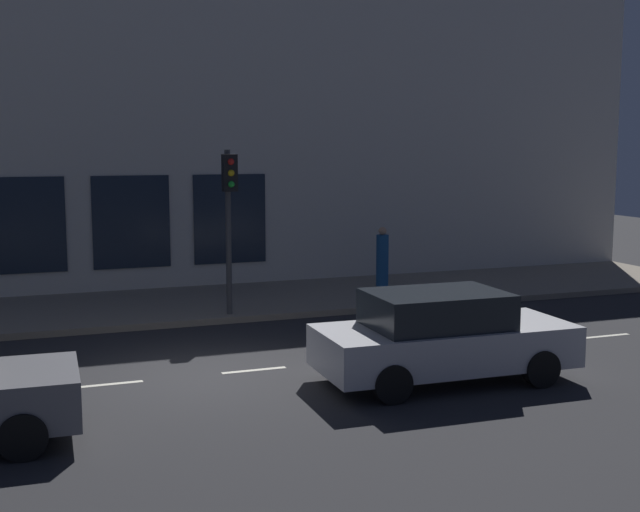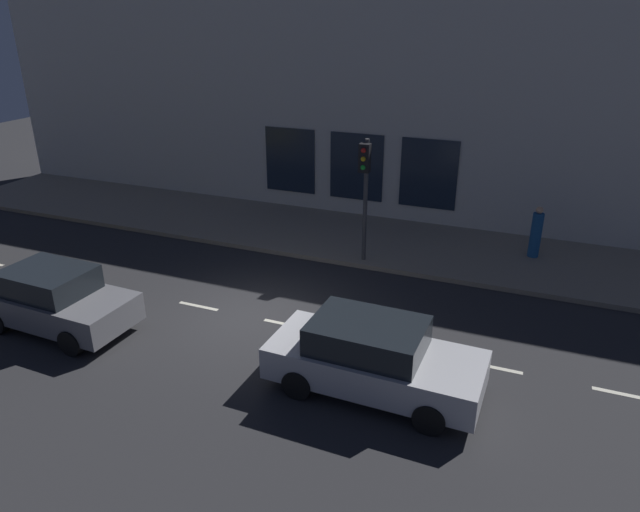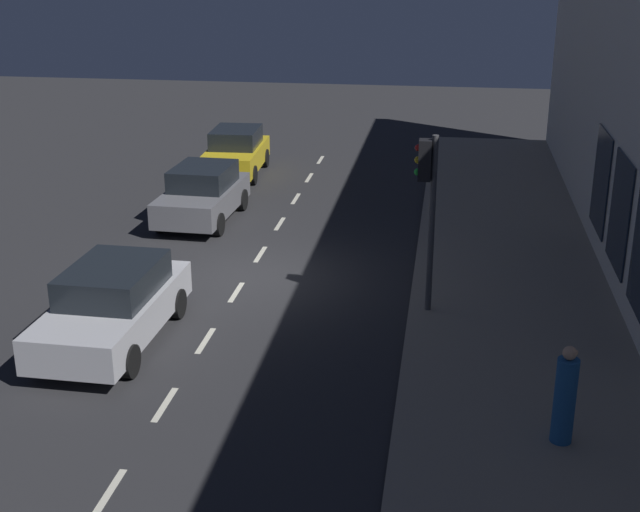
{
  "view_description": "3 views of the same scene",
  "coord_description": "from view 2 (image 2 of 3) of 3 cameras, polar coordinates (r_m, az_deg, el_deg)",
  "views": [
    {
      "loc": [
        -14.16,
        2.97,
        4.07
      ],
      "look_at": [
        1.36,
        -2.78,
        1.84
      ],
      "focal_mm": 46.61,
      "sensor_mm": 36.0,
      "label": 1
    },
    {
      "loc": [
        -11.56,
        -6.63,
        7.39
      ],
      "look_at": [
        2.14,
        -1.09,
        1.07
      ],
      "focal_mm": 32.31,
      "sensor_mm": 36.0,
      "label": 2
    },
    {
      "loc": [
        4.67,
        -18.94,
        7.61
      ],
      "look_at": [
        2.02,
        -1.44,
        1.16
      ],
      "focal_mm": 48.57,
      "sensor_mm": 36.0,
      "label": 3
    }
  ],
  "objects": [
    {
      "name": "sidewalk",
      "position": [
        20.37,
        1.48,
        2.11
      ],
      "size": [
        4.5,
        32.0,
        0.15
      ],
      "color": "gray",
      "rests_on": "ground"
    },
    {
      "name": "building_facade",
      "position": [
        21.62,
        4.07,
        15.27
      ],
      "size": [
        0.65,
        32.0,
        8.9
      ],
      "color": "beige",
      "rests_on": "ground"
    },
    {
      "name": "ground_plane",
      "position": [
        15.24,
        -6.87,
        -6.02
      ],
      "size": [
        60.0,
        60.0,
        0.0
      ],
      "primitive_type": "plane",
      "color": "#28282B"
    },
    {
      "name": "parked_car_1",
      "position": [
        12.11,
        5.26,
        -9.97
      ],
      "size": [
        2.02,
        4.46,
        1.58
      ],
      "rotation": [
        0.0,
        0.0,
        3.12
      ],
      "color": "#B7B7BC",
      "rests_on": "ground"
    },
    {
      "name": "traffic_light",
      "position": [
        17.23,
        4.47,
        7.69
      ],
      "size": [
        0.48,
        0.32,
        3.81
      ],
      "color": "#424244",
      "rests_on": "sidewalk"
    },
    {
      "name": "lane_centre_line",
      "position": [
        14.83,
        -3.45,
        -6.75
      ],
      "size": [
        0.12,
        27.2,
        0.01
      ],
      "color": "beige",
      "rests_on": "ground"
    },
    {
      "name": "pedestrian_0",
      "position": [
        19.35,
        20.61,
        2.09
      ],
      "size": [
        0.45,
        0.45,
        1.66
      ],
      "rotation": [
        0.0,
        0.0,
        5.12
      ],
      "color": "#1E5189",
      "rests_on": "sidewalk"
    },
    {
      "name": "parked_car_0",
      "position": [
        15.75,
        -24.74,
        -3.91
      ],
      "size": [
        1.98,
        4.0,
        1.58
      ],
      "rotation": [
        0.0,
        0.0,
        3.11
      ],
      "color": "slate",
      "rests_on": "ground"
    }
  ]
}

